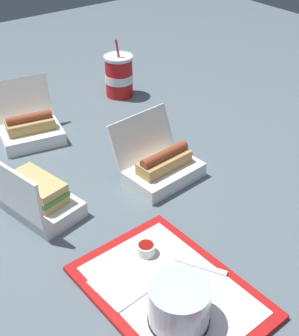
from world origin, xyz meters
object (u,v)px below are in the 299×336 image
Objects in this scene: food_tray at (170,291)px; soda_cup_left at (119,76)px; clamshell_hotdog_center at (161,166)px; clamshell_hotdog_corner at (30,128)px; cake_container at (179,305)px; plastic_fork at (201,266)px; clamshell_sandwich_left at (36,197)px; ketchup_cup at (146,249)px.

food_tray is 0.92m from soda_cup_left.
clamshell_hotdog_corner reaches higher than clamshell_hotdog_center.
clamshell_hotdog_center is at bearing 145.64° from cake_container.
soda_cup_left is at bearing 104.58° from clamshell_hotdog_corner.
cake_container is at bearing -34.36° from clamshell_hotdog_center.
cake_container reaches higher than plastic_fork.
plastic_fork is 0.53× the size of clamshell_hotdog_center.
plastic_fork is 0.34m from clamshell_hotdog_center.
cake_container is at bearing -27.82° from soda_cup_left.
plastic_fork is 0.87m from soda_cup_left.
clamshell_hotdog_center is 0.92× the size of clamshell_sandwich_left.
clamshell_sandwich_left is at bearing -22.73° from clamshell_hotdog_corner.
soda_cup_left reaches higher than clamshell_hotdog_center.
clamshell_hotdog_center is at bearing 135.48° from ketchup_cup.
ketchup_cup is 0.29m from clamshell_hotdog_center.
ketchup_cup reaches higher than plastic_fork.
plastic_fork is 0.70m from clamshell_hotdog_corner.
plastic_fork is (0.10, 0.07, -0.01)m from ketchup_cup.
clamshell_hotdog_center is at bearing 77.76° from clamshell_sandwich_left.
clamshell_hotdog_center reaches higher than food_tray.
soda_cup_left is (-0.70, 0.41, 0.05)m from ketchup_cup.
clamshell_hotdog_corner reaches higher than clamshell_sandwich_left.
clamshell_hotdog_corner is at bearing 174.46° from cake_container.
ketchup_cup is 0.12m from plastic_fork.
clamshell_hotdog_corner is at bearing 178.05° from ketchup_cup.
food_tray is 1.78× the size of clamshell_hotdog_corner.
food_tray is 0.09m from plastic_fork.
clamshell_sandwich_left is at bearing 175.59° from plastic_fork.
plastic_fork reaches higher than food_tray.
clamshell_hotdog_corner is 1.04× the size of soda_cup_left.
plastic_fork is 0.52× the size of clamshell_hotdog_corner.
soda_cup_left is at bearing 152.18° from cake_container.
clamshell_hotdog_center is (-0.38, 0.26, -0.01)m from cake_container.
clamshell_hotdog_center is at bearing 25.38° from clamshell_hotdog_corner.
soda_cup_left reaches higher than ketchup_cup.
clamshell_hotdog_corner is (-0.32, 0.13, -0.00)m from clamshell_sandwich_left.
clamshell_hotdog_corner is (-0.60, 0.02, 0.01)m from ketchup_cup.
plastic_fork is at bearing -24.41° from clamshell_hotdog_center.
plastic_fork is at bearing -23.02° from soda_cup_left.
cake_container is 0.18m from ketchup_cup.
clamshell_hotdog_center is (-0.31, 0.14, 0.02)m from plastic_fork.
food_tray is 1.84× the size of clamshell_hotdog_center.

